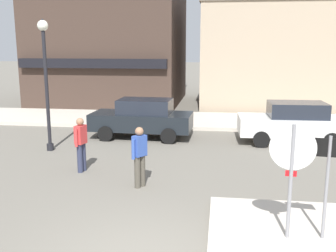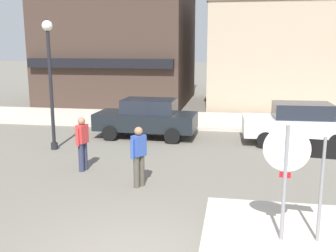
{
  "view_description": "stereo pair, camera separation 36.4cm",
  "coord_description": "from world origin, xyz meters",
  "px_view_note": "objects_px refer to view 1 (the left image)",
  "views": [
    {
      "loc": [
        1.31,
        -5.91,
        3.67
      ],
      "look_at": [
        -0.08,
        4.5,
        1.5
      ],
      "focal_mm": 42.0,
      "sensor_mm": 36.0,
      "label": 1
    },
    {
      "loc": [
        1.67,
        -5.85,
        3.67
      ],
      "look_at": [
        -0.08,
        4.5,
        1.5
      ],
      "focal_mm": 42.0,
      "sensor_mm": 36.0,
      "label": 2
    }
  ],
  "objects_px": {
    "one_way_sign": "(327,177)",
    "pedestrian_crossing_near": "(81,143)",
    "stop_sign": "(292,167)",
    "pedestrian_crossing_far": "(140,155)",
    "lamp_post": "(45,66)",
    "parked_car_nearest": "(143,118)",
    "parked_car_second": "(293,122)"
  },
  "relations": [
    {
      "from": "one_way_sign",
      "to": "pedestrian_crossing_near",
      "type": "xyz_separation_m",
      "value": [
        -5.95,
        3.62,
        -0.46
      ]
    },
    {
      "from": "stop_sign",
      "to": "pedestrian_crossing_far",
      "type": "distance_m",
      "value": 4.31
    },
    {
      "from": "lamp_post",
      "to": "parked_car_nearest",
      "type": "relative_size",
      "value": 1.12
    },
    {
      "from": "lamp_post",
      "to": "pedestrian_crossing_far",
      "type": "xyz_separation_m",
      "value": [
        3.9,
        -3.18,
        -2.09
      ]
    },
    {
      "from": "parked_car_nearest",
      "to": "parked_car_second",
      "type": "relative_size",
      "value": 1.0
    },
    {
      "from": "lamp_post",
      "to": "pedestrian_crossing_near",
      "type": "bearing_deg",
      "value": -47.81
    },
    {
      "from": "parked_car_second",
      "to": "stop_sign",
      "type": "bearing_deg",
      "value": -100.25
    },
    {
      "from": "one_way_sign",
      "to": "parked_car_second",
      "type": "height_order",
      "value": "one_way_sign"
    },
    {
      "from": "stop_sign",
      "to": "parked_car_second",
      "type": "height_order",
      "value": "stop_sign"
    },
    {
      "from": "parked_car_nearest",
      "to": "parked_car_second",
      "type": "xyz_separation_m",
      "value": [
        5.84,
        -0.09,
        0.0
      ]
    },
    {
      "from": "lamp_post",
      "to": "pedestrian_crossing_far",
      "type": "distance_m",
      "value": 5.45
    },
    {
      "from": "parked_car_nearest",
      "to": "parked_car_second",
      "type": "height_order",
      "value": "same"
    },
    {
      "from": "one_way_sign",
      "to": "pedestrian_crossing_near",
      "type": "bearing_deg",
      "value": 148.69
    },
    {
      "from": "parked_car_nearest",
      "to": "pedestrian_crossing_near",
      "type": "height_order",
      "value": "pedestrian_crossing_near"
    },
    {
      "from": "pedestrian_crossing_far",
      "to": "one_way_sign",
      "type": "bearing_deg",
      "value": -32.92
    },
    {
      "from": "stop_sign",
      "to": "pedestrian_crossing_near",
      "type": "xyz_separation_m",
      "value": [
        -5.3,
        3.67,
        -0.65
      ]
    },
    {
      "from": "stop_sign",
      "to": "parked_car_second",
      "type": "bearing_deg",
      "value": 79.75
    },
    {
      "from": "lamp_post",
      "to": "parked_car_nearest",
      "type": "distance_m",
      "value": 4.31
    },
    {
      "from": "parked_car_nearest",
      "to": "pedestrian_crossing_near",
      "type": "relative_size",
      "value": 2.52
    },
    {
      "from": "lamp_post",
      "to": "pedestrian_crossing_far",
      "type": "bearing_deg",
      "value": -39.16
    },
    {
      "from": "parked_car_nearest",
      "to": "pedestrian_crossing_near",
      "type": "xyz_separation_m",
      "value": [
        -0.93,
        -4.53,
        0.06
      ]
    },
    {
      "from": "pedestrian_crossing_near",
      "to": "pedestrian_crossing_far",
      "type": "distance_m",
      "value": 2.22
    },
    {
      "from": "stop_sign",
      "to": "parked_car_nearest",
      "type": "bearing_deg",
      "value": 118.1
    },
    {
      "from": "parked_car_second",
      "to": "parked_car_nearest",
      "type": "bearing_deg",
      "value": 179.07
    },
    {
      "from": "stop_sign",
      "to": "parked_car_second",
      "type": "xyz_separation_m",
      "value": [
        1.47,
        8.1,
        -0.71
      ]
    },
    {
      "from": "one_way_sign",
      "to": "parked_car_second",
      "type": "relative_size",
      "value": 0.52
    },
    {
      "from": "lamp_post",
      "to": "parked_car_second",
      "type": "xyz_separation_m",
      "value": [
        8.71,
        2.29,
        -2.15
      ]
    },
    {
      "from": "stop_sign",
      "to": "pedestrian_crossing_far",
      "type": "relative_size",
      "value": 1.43
    },
    {
      "from": "lamp_post",
      "to": "parked_car_nearest",
      "type": "xyz_separation_m",
      "value": [
        2.87,
        2.38,
        -2.15
      ]
    },
    {
      "from": "one_way_sign",
      "to": "pedestrian_crossing_far",
      "type": "relative_size",
      "value": 1.3
    },
    {
      "from": "stop_sign",
      "to": "pedestrian_crossing_near",
      "type": "distance_m",
      "value": 6.48
    },
    {
      "from": "stop_sign",
      "to": "pedestrian_crossing_near",
      "type": "height_order",
      "value": "stop_sign"
    }
  ]
}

